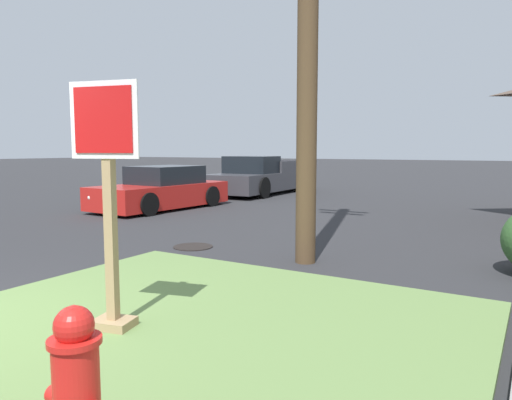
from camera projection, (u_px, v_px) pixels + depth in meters
grass_corner_patch at (172, 338)px, 4.30m from camera, size 5.17×5.13×0.08m
stop_sign at (109, 213)px, 4.32m from camera, size 0.66×0.36×2.26m
manhole_cover at (193, 247)px, 8.48m from camera, size 0.70×0.70×0.02m
parked_sedan_red at (162, 190)px, 13.96m from camera, size 2.05×4.27×1.25m
pickup_truck_charcoal at (260, 178)px, 18.67m from camera, size 2.31×5.53×1.48m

